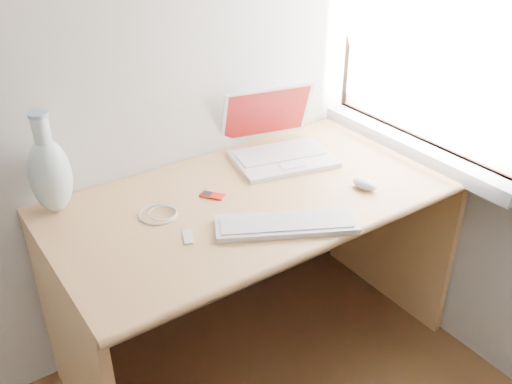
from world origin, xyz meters
TOP-DOWN VIEW (x-y plane):
  - window at (1.72, 1.30)m, footprint 0.11×0.99m
  - desk at (1.01, 1.47)m, footprint 1.46×0.73m
  - laptop at (1.22, 1.57)m, footprint 0.42×0.38m
  - external_keyboard at (0.95, 1.15)m, footprint 0.46×0.33m
  - mouse at (1.33, 1.19)m, footprint 0.08×0.11m
  - ipod at (0.86, 1.45)m, footprint 0.08×0.09m
  - cable_coil at (0.65, 1.44)m, footprint 0.16×0.16m
  - remote at (0.67, 1.27)m, footprint 0.05×0.08m
  - vase at (0.39, 1.66)m, footprint 0.13×0.13m

SIDE VIEW (x-z plane):
  - desk at x=1.01m, z-range 0.16..0.93m
  - remote at x=0.67m, z-range 0.77..0.78m
  - cable_coil at x=0.65m, z-range 0.77..0.78m
  - ipod at x=0.86m, z-range 0.77..0.78m
  - external_keyboard at x=0.95m, z-range 0.77..0.79m
  - mouse at x=1.33m, z-range 0.77..0.80m
  - laptop at x=1.22m, z-range 0.70..0.95m
  - vase at x=0.39m, z-range 0.74..1.08m
  - window at x=1.72m, z-range 0.72..1.83m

